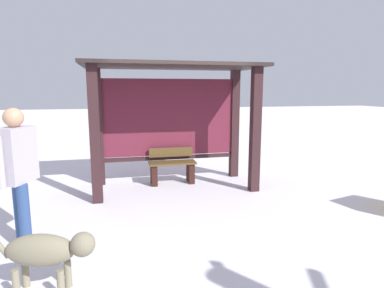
% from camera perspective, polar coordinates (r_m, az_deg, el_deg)
% --- Properties ---
extents(ground_plane, '(60.00, 60.00, 0.00)m').
position_cam_1_polar(ground_plane, '(6.73, -3.08, -7.63)').
color(ground_plane, white).
extents(bus_shelter, '(3.45, 1.61, 2.48)m').
position_cam_1_polar(bus_shelter, '(6.65, -3.53, 6.98)').
color(bus_shelter, '#331D1F').
rests_on(bus_shelter, ground).
extents(bench_left_inside, '(0.99, 0.38, 0.76)m').
position_cam_1_polar(bench_left_inside, '(6.93, -3.53, -4.23)').
color(bench_left_inside, brown).
rests_on(bench_left_inside, ground).
extents(person_walking, '(0.42, 0.63, 1.77)m').
position_cam_1_polar(person_walking, '(4.51, -28.47, -3.57)').
color(person_walking, '#B9B2BE').
rests_on(person_walking, ground).
extents(dog, '(1.02, 0.44, 0.63)m').
position_cam_1_polar(dog, '(3.59, -24.26, -16.90)').
color(dog, gray).
rests_on(dog, ground).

